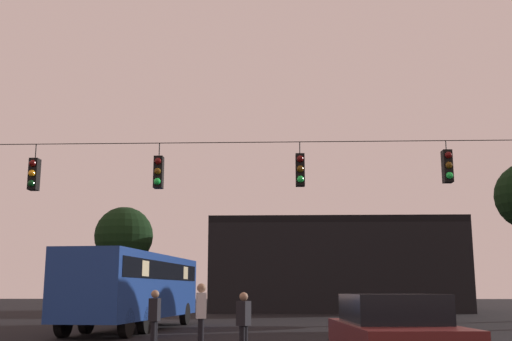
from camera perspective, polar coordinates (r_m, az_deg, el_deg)
The scene contains 9 objects.
ground_plane at distance 28.69m, azimuth -0.04°, elevation -14.17°, with size 168.00×168.00×0.00m, color black.
overhead_signal_span at distance 17.84m, azimuth -1.58°, elevation -4.05°, with size 20.08×0.44×6.39m.
city_bus at distance 26.06m, azimuth -11.09°, elevation -10.19°, with size 3.52×11.19×3.00m.
car_near_right at distance 11.75m, azimuth 12.65°, elevation -14.63°, with size 2.04×4.42×1.52m.
pedestrian_crossing_left at distance 16.86m, azimuth -9.38°, elevation -13.23°, with size 0.27×0.38×1.59m.
pedestrian_crossing_center at distance 16.37m, azimuth -5.11°, elevation -13.01°, with size 0.31×0.40×1.76m.
pedestrian_crossing_right at distance 15.07m, azimuth -1.16°, elevation -13.78°, with size 0.35×0.42×1.54m.
corner_building at distance 49.49m, azimuth 7.03°, elevation -8.86°, with size 18.17×13.04×6.72m.
tree_behind_building at distance 44.56m, azimuth -12.13°, elevation -5.97°, with size 4.07×4.07×7.37m.
Camera 1 is at (1.07, -4.12, 1.60)m, focal length 43.23 mm.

